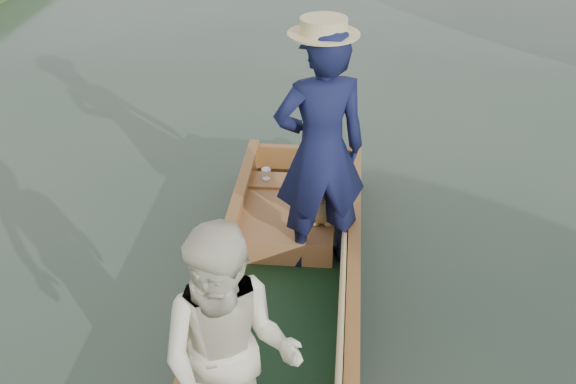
{
  "coord_description": "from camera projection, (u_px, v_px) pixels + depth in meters",
  "views": [
    {
      "loc": [
        0.42,
        -3.98,
        3.6
      ],
      "look_at": [
        0.0,
        0.6,
        0.95
      ],
      "focal_mm": 45.0,
      "sensor_mm": 36.0,
      "label": 1
    }
  ],
  "objects": [
    {
      "name": "ground",
      "position": [
        281.0,
        345.0,
        5.27
      ],
      "size": [
        120.0,
        120.0,
        0.0
      ],
      "primitive_type": "plane",
      "color": "#283D30",
      "rests_on": "ground"
    },
    {
      "name": "punt",
      "position": [
        282.0,
        268.0,
        4.95
      ],
      "size": [
        1.2,
        5.0,
        2.12
      ],
      "color": "black",
      "rests_on": "ground"
    }
  ]
}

